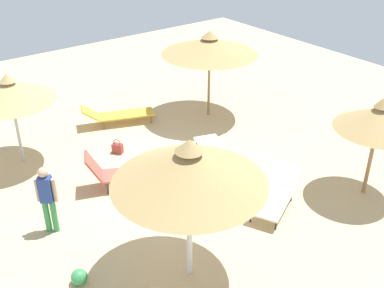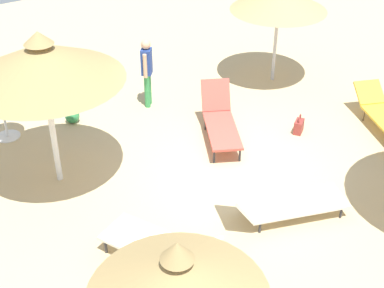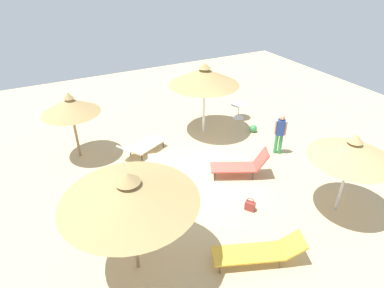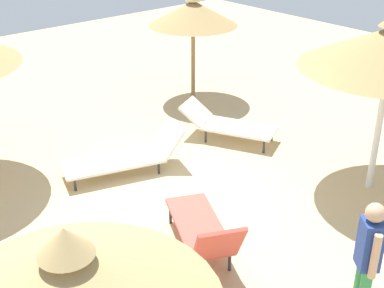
% 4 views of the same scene
% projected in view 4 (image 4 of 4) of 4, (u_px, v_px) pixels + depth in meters
% --- Properties ---
extents(ground, '(24.00, 24.00, 0.10)m').
position_uv_depth(ground, '(181.00, 212.00, 8.46)').
color(ground, tan).
extents(parasol_umbrella_far_right, '(2.29, 2.29, 2.55)m').
position_uv_depth(parasol_umbrella_far_right, '(70.00, 283.00, 3.82)').
color(parasol_umbrella_far_right, '#B2B2B7').
rests_on(parasol_umbrella_far_right, ground).
extents(parasol_umbrella_edge, '(2.00, 2.00, 2.52)m').
position_uv_depth(parasol_umbrella_edge, '(193.00, 13.00, 11.84)').
color(parasol_umbrella_edge, olive).
rests_on(parasol_umbrella_edge, ground).
extents(lounge_chair_far_left, '(1.95, 1.37, 0.99)m').
position_uv_depth(lounge_chair_far_left, '(204.00, 231.00, 7.17)').
color(lounge_chair_far_left, '#CC4C3F').
rests_on(lounge_chair_far_left, ground).
extents(lounge_chair_back, '(2.00, 1.46, 0.68)m').
position_uv_depth(lounge_chair_back, '(227.00, 124.00, 10.59)').
color(lounge_chair_back, silver).
rests_on(lounge_chair_back, ground).
extents(lounge_chair_near_right, '(1.29, 2.23, 0.77)m').
position_uv_depth(lounge_chair_near_right, '(127.00, 156.00, 9.40)').
color(lounge_chair_near_right, silver).
rests_on(lounge_chair_near_right, ground).
extents(person_standing_near_left, '(0.37, 0.34, 1.61)m').
position_uv_depth(person_standing_near_left, '(367.00, 258.00, 5.91)').
color(person_standing_near_left, '#338C4C').
rests_on(person_standing_near_left, ground).
extents(handbag, '(0.30, 0.34, 0.44)m').
position_uv_depth(handbag, '(77.00, 269.00, 6.89)').
color(handbag, maroon).
rests_on(handbag, ground).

